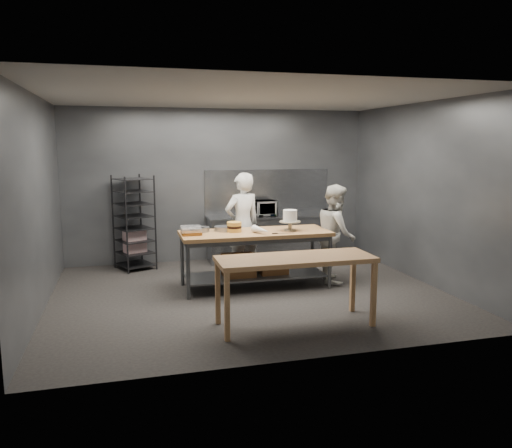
{
  "coord_description": "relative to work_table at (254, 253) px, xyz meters",
  "views": [
    {
      "loc": [
        -1.84,
        -7.3,
        2.31
      ],
      "look_at": [
        0.17,
        0.29,
        1.05
      ],
      "focal_mm": 35.0,
      "sensor_mm": 36.0,
      "label": 1
    }
  ],
  "objects": [
    {
      "name": "cake_pans",
      "position": [
        -0.71,
        0.19,
        0.39
      ],
      "size": [
        0.72,
        0.34,
        0.07
      ],
      "color": "gray",
      "rests_on": "work_table"
    },
    {
      "name": "chef_right",
      "position": [
        1.43,
        0.03,
        0.25
      ],
      "size": [
        0.82,
        0.94,
        1.65
      ],
      "primitive_type": "imported",
      "rotation": [
        0.0,
        0.0,
        1.29
      ],
      "color": "silver",
      "rests_on": "ground"
    },
    {
      "name": "pastry_clamshells",
      "position": [
        -1.01,
        0.05,
        0.4
      ],
      "size": [
        0.32,
        0.43,
        0.11
      ],
      "color": "#9A621E",
      "rests_on": "work_table"
    },
    {
      "name": "microwave",
      "position": [
        0.65,
        1.85,
        0.48
      ],
      "size": [
        0.54,
        0.37,
        0.3
      ],
      "primitive_type": "imported",
      "color": "black",
      "rests_on": "back_counter"
    },
    {
      "name": "frosted_cake_stand",
      "position": [
        0.58,
        -0.06,
        0.56
      ],
      "size": [
        0.34,
        0.34,
        0.34
      ],
      "color": "#A59C84",
      "rests_on": "work_table"
    },
    {
      "name": "piping_bag",
      "position": [
        0.05,
        -0.23,
        0.41
      ],
      "size": [
        0.26,
        0.4,
        0.12
      ],
      "primitive_type": "cone",
      "rotation": [
        1.57,
        0.0,
        0.39
      ],
      "color": "white",
      "rests_on": "work_table"
    },
    {
      "name": "near_counter",
      "position": [
        0.07,
        -1.81,
        0.24
      ],
      "size": [
        2.0,
        0.7,
        0.9
      ],
      "color": "brown",
      "rests_on": "ground"
    },
    {
      "name": "work_table",
      "position": [
        0.0,
        0.0,
        0.0
      ],
      "size": [
        2.4,
        0.9,
        0.92
      ],
      "color": "olive",
      "rests_on": "ground"
    },
    {
      "name": "back_wall",
      "position": [
        -0.16,
        2.17,
        0.93
      ],
      "size": [
        6.0,
        0.04,
        3.0
      ],
      "primitive_type": "cube",
      "color": "#4C4F54",
      "rests_on": "ground"
    },
    {
      "name": "ground",
      "position": [
        -0.16,
        -0.33,
        -0.57
      ],
      "size": [
        6.0,
        6.0,
        0.0
      ],
      "primitive_type": "plane",
      "color": "black",
      "rests_on": "ground"
    },
    {
      "name": "splashback_panel",
      "position": [
        0.84,
        2.15,
        0.78
      ],
      "size": [
        2.6,
        0.02,
        0.9
      ],
      "primitive_type": "cube",
      "color": "slate",
      "rests_on": "back_counter"
    },
    {
      "name": "speed_rack",
      "position": [
        -1.84,
        1.77,
        0.28
      ],
      "size": [
        0.81,
        0.83,
        1.75
      ],
      "color": "black",
      "rests_on": "ground"
    },
    {
      "name": "layer_cake",
      "position": [
        -0.32,
        0.06,
        0.43
      ],
      "size": [
        0.23,
        0.23,
        0.16
      ],
      "color": "gold",
      "rests_on": "work_table"
    },
    {
      "name": "chef_behind",
      "position": [
        -0.02,
        0.76,
        0.34
      ],
      "size": [
        0.76,
        0.6,
        1.83
      ],
      "primitive_type": "imported",
      "rotation": [
        0.0,
        0.0,
        3.42
      ],
      "color": "white",
      "rests_on": "ground"
    },
    {
      "name": "offset_spatula",
      "position": [
        0.34,
        -0.29,
        0.35
      ],
      "size": [
        0.36,
        0.02,
        0.02
      ],
      "color": "slate",
      "rests_on": "work_table"
    },
    {
      "name": "back_counter",
      "position": [
        0.84,
        1.85,
        -0.12
      ],
      "size": [
        2.6,
        0.6,
        0.9
      ],
      "color": "slate",
      "rests_on": "ground"
    }
  ]
}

